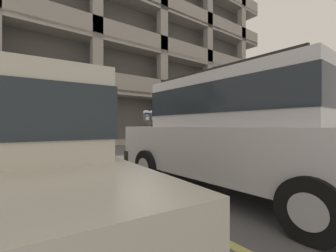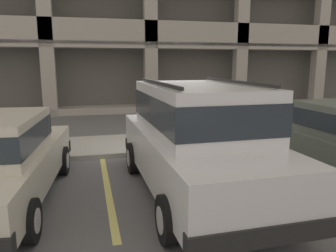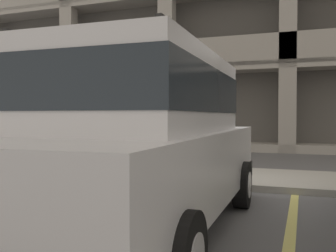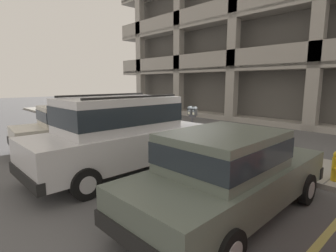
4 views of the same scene
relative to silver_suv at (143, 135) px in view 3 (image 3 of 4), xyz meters
name	(u,v)px [view 3 (image 3 of 4)]	position (x,y,z in m)	size (l,w,h in m)	color
ground_plane	(201,194)	(0.02, 2.45, -1.14)	(80.00, 80.00, 0.10)	#565659
sidewalk	(217,176)	(0.02, 3.75, -1.03)	(40.00, 2.20, 0.12)	#9E9B93
parking_stall_lines	(292,220)	(1.57, 1.05, -1.08)	(12.49, 4.80, 0.01)	#DBD16B
silver_suv	(143,135)	(0.00, 0.00, 0.00)	(2.08, 4.81, 2.03)	silver
parking_meter_near	(204,122)	(-0.02, 2.80, 0.11)	(0.35, 0.12, 1.45)	#47474C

